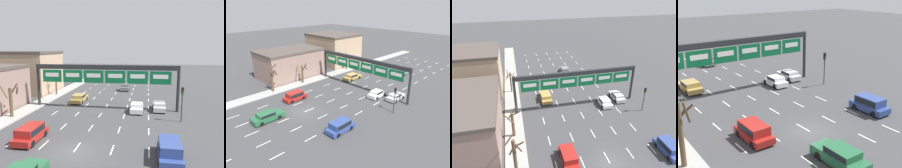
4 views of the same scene
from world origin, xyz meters
TOP-DOWN VIEW (x-y plane):
  - ground_plane at (0.00, 0.00)m, footprint 220.00×220.00m
  - lane_dashes at (0.00, 13.50)m, footprint 13.32×67.00m
  - sign_gantry at (0.00, 14.40)m, footprint 21.84×0.70m
  - building_far at (-19.38, 25.47)m, footprint 12.82×11.19m
  - suv_red at (-4.97, 1.59)m, footprint 1.92×4.22m
  - suv_blue at (8.23, -0.03)m, footprint 1.89×4.25m
  - car_white at (4.93, 13.35)m, footprint 1.80×3.91m
  - car_grey at (1.57, 29.60)m, footprint 1.90×4.21m
  - car_silver at (8.13, 14.69)m, footprint 1.80×4.05m
  - car_gold at (-5.13, 17.76)m, footprint 1.96×4.78m
  - traffic_light_near_gantry at (10.61, 9.94)m, footprint 0.30×0.35m
  - tree_bare_closest at (-11.36, 8.21)m, footprint 2.50×2.50m
  - tree_bare_second at (-11.29, 22.55)m, footprint 1.96×1.77m

SIDE VIEW (x-z plane):
  - ground_plane at x=0.00m, z-range 0.00..0.00m
  - lane_dashes at x=0.00m, z-range 0.00..0.01m
  - car_silver at x=8.13m, z-range 0.05..1.32m
  - car_white at x=4.93m, z-range 0.05..1.39m
  - car_gold at x=-5.13m, z-range 0.05..1.42m
  - car_grey at x=1.57m, z-range 0.05..1.56m
  - suv_red at x=-4.97m, z-range 0.09..1.69m
  - suv_blue at x=8.23m, z-range 0.09..1.77m
  - tree_bare_closest at x=-11.36m, z-range 0.24..4.65m
  - tree_bare_second at x=-11.29m, z-range 0.26..4.98m
  - traffic_light_near_gantry at x=10.61m, z-range 0.95..5.33m
  - building_far at x=-19.38m, z-range 0.01..8.52m
  - sign_gantry at x=0.00m, z-range 2.18..8.85m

